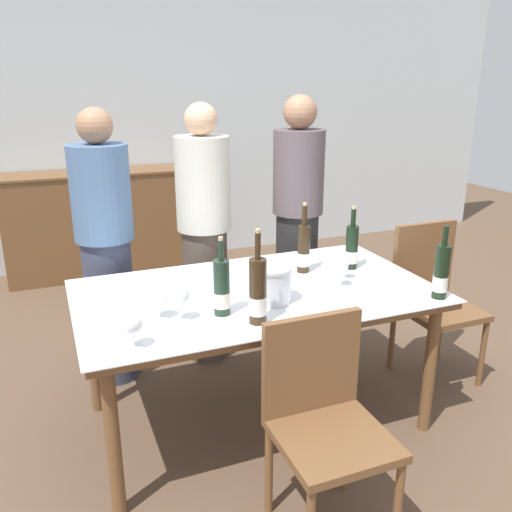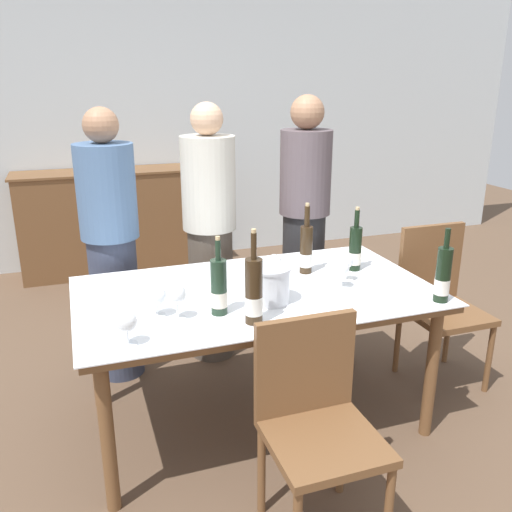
{
  "view_description": "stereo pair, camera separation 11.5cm",
  "coord_description": "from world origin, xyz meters",
  "px_view_note": "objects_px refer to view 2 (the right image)",
  "views": [
    {
      "loc": [
        -0.93,
        -2.32,
        1.75
      ],
      "look_at": [
        0.0,
        0.0,
        0.92
      ],
      "focal_mm": 38.0,
      "sensor_mm": 36.0,
      "label": 1
    },
    {
      "loc": [
        -0.82,
        -2.36,
        1.75
      ],
      "look_at": [
        0.0,
        0.0,
        0.92
      ],
      "focal_mm": 38.0,
      "sensor_mm": 36.0,
      "label": 2
    }
  ],
  "objects_px": {
    "wine_bottle_1": "(306,250)",
    "wine_bottle_2": "(355,249)",
    "dining_table": "(256,303)",
    "wine_bottle_3": "(254,293)",
    "person_guest_left": "(210,236)",
    "chair_right_end": "(438,295)",
    "person_guest_right": "(304,224)",
    "wine_glass_0": "(342,269)",
    "wine_glass_4": "(127,323)",
    "wine_glass_5": "(274,262)",
    "ice_bucket": "(270,283)",
    "wine_glass_3": "(177,295)",
    "chair_near_front": "(315,414)",
    "person_host": "(112,249)",
    "sideboard_cabinet": "(110,222)",
    "wine_bottle_0": "(219,288)",
    "wine_glass_2": "(347,263)",
    "wine_glass_1": "(156,296)",
    "wine_bottle_4": "(443,276)"
  },
  "relations": [
    {
      "from": "wine_bottle_4",
      "to": "wine_glass_0",
      "type": "relative_size",
      "value": 2.53
    },
    {
      "from": "wine_bottle_1",
      "to": "wine_glass_2",
      "type": "xyz_separation_m",
      "value": [
        0.15,
        -0.18,
        -0.03
      ]
    },
    {
      "from": "dining_table",
      "to": "wine_bottle_3",
      "type": "relative_size",
      "value": 4.19
    },
    {
      "from": "wine_bottle_4",
      "to": "person_host",
      "type": "distance_m",
      "value": 1.83
    },
    {
      "from": "wine_bottle_3",
      "to": "person_host",
      "type": "bearing_deg",
      "value": 114.77
    },
    {
      "from": "wine_bottle_1",
      "to": "wine_bottle_2",
      "type": "distance_m",
      "value": 0.28
    },
    {
      "from": "dining_table",
      "to": "wine_glass_5",
      "type": "xyz_separation_m",
      "value": [
        0.14,
        0.11,
        0.16
      ]
    },
    {
      "from": "person_host",
      "to": "person_guest_right",
      "type": "relative_size",
      "value": 0.97
    },
    {
      "from": "wine_bottle_1",
      "to": "chair_near_front",
      "type": "xyz_separation_m",
      "value": [
        -0.35,
        -0.89,
        -0.37
      ]
    },
    {
      "from": "wine_glass_2",
      "to": "person_guest_left",
      "type": "xyz_separation_m",
      "value": [
        -0.52,
        0.82,
        -0.03
      ]
    },
    {
      "from": "wine_glass_4",
      "to": "wine_bottle_1",
      "type": "bearing_deg",
      "value": 28.14
    },
    {
      "from": "sideboard_cabinet",
      "to": "wine_bottle_4",
      "type": "relative_size",
      "value": 4.6
    },
    {
      "from": "dining_table",
      "to": "chair_right_end",
      "type": "relative_size",
      "value": 1.89
    },
    {
      "from": "wine_glass_5",
      "to": "person_guest_left",
      "type": "height_order",
      "value": "person_guest_left"
    },
    {
      "from": "wine_glass_2",
      "to": "ice_bucket",
      "type": "bearing_deg",
      "value": -164.75
    },
    {
      "from": "wine_glass_3",
      "to": "person_host",
      "type": "height_order",
      "value": "person_host"
    },
    {
      "from": "ice_bucket",
      "to": "wine_bottle_1",
      "type": "relative_size",
      "value": 0.52
    },
    {
      "from": "dining_table",
      "to": "wine_glass_5",
      "type": "relative_size",
      "value": 12.52
    },
    {
      "from": "wine_bottle_3",
      "to": "person_guest_left",
      "type": "bearing_deg",
      "value": 84.96
    },
    {
      "from": "wine_bottle_0",
      "to": "wine_glass_5",
      "type": "relative_size",
      "value": 2.57
    },
    {
      "from": "wine_glass_3",
      "to": "wine_glass_5",
      "type": "height_order",
      "value": "wine_glass_3"
    },
    {
      "from": "wine_bottle_2",
      "to": "wine_bottle_4",
      "type": "distance_m",
      "value": 0.55
    },
    {
      "from": "dining_table",
      "to": "wine_glass_1",
      "type": "height_order",
      "value": "wine_glass_1"
    },
    {
      "from": "wine_bottle_3",
      "to": "person_guest_right",
      "type": "height_order",
      "value": "person_guest_right"
    },
    {
      "from": "sideboard_cabinet",
      "to": "wine_bottle_2",
      "type": "relative_size",
      "value": 4.64
    },
    {
      "from": "wine_glass_3",
      "to": "wine_glass_2",
      "type": "bearing_deg",
      "value": 10.88
    },
    {
      "from": "wine_bottle_1",
      "to": "wine_bottle_2",
      "type": "relative_size",
      "value": 1.09
    },
    {
      "from": "wine_bottle_2",
      "to": "wine_glass_4",
      "type": "distance_m",
      "value": 1.37
    },
    {
      "from": "wine_bottle_2",
      "to": "wine_glass_5",
      "type": "xyz_separation_m",
      "value": [
        -0.47,
        -0.01,
        -0.02
      ]
    },
    {
      "from": "person_guest_left",
      "to": "person_guest_right",
      "type": "xyz_separation_m",
      "value": [
        0.64,
        0.0,
        0.02
      ]
    },
    {
      "from": "ice_bucket",
      "to": "chair_right_end",
      "type": "height_order",
      "value": "chair_right_end"
    },
    {
      "from": "wine_bottle_0",
      "to": "wine_glass_5",
      "type": "height_order",
      "value": "wine_bottle_0"
    },
    {
      "from": "wine_glass_5",
      "to": "wine_bottle_0",
      "type": "bearing_deg",
      "value": -140.65
    },
    {
      "from": "wine_glass_5",
      "to": "wine_glass_0",
      "type": "bearing_deg",
      "value": -37.75
    },
    {
      "from": "person_guest_left",
      "to": "wine_glass_3",
      "type": "bearing_deg",
      "value": -112.08
    },
    {
      "from": "ice_bucket",
      "to": "wine_bottle_2",
      "type": "height_order",
      "value": "wine_bottle_2"
    },
    {
      "from": "wine_bottle_3",
      "to": "person_guest_left",
      "type": "xyz_separation_m",
      "value": [
        0.1,
        1.14,
        -0.07
      ]
    },
    {
      "from": "dining_table",
      "to": "wine_bottle_2",
      "type": "height_order",
      "value": "wine_bottle_2"
    },
    {
      "from": "dining_table",
      "to": "wine_glass_0",
      "type": "relative_size",
      "value": 12.45
    },
    {
      "from": "chair_near_front",
      "to": "person_host",
      "type": "xyz_separation_m",
      "value": [
        -0.62,
        1.47,
        0.3
      ]
    },
    {
      "from": "ice_bucket",
      "to": "wine_bottle_4",
      "type": "relative_size",
      "value": 0.56
    },
    {
      "from": "wine_bottle_3",
      "to": "person_guest_right",
      "type": "relative_size",
      "value": 0.25
    },
    {
      "from": "wine_glass_0",
      "to": "person_guest_left",
      "type": "xyz_separation_m",
      "value": [
        -0.45,
        0.9,
        -0.03
      ]
    },
    {
      "from": "wine_glass_5",
      "to": "person_guest_right",
      "type": "distance_m",
      "value": 0.83
    },
    {
      "from": "dining_table",
      "to": "chair_right_end",
      "type": "bearing_deg",
      "value": 4.32
    },
    {
      "from": "wine_glass_4",
      "to": "person_guest_left",
      "type": "xyz_separation_m",
      "value": [
        0.64,
        1.17,
        -0.03
      ]
    },
    {
      "from": "chair_near_front",
      "to": "wine_glass_3",
      "type": "bearing_deg",
      "value": 128.58
    },
    {
      "from": "wine_glass_3",
      "to": "wine_glass_4",
      "type": "height_order",
      "value": "wine_glass_3"
    },
    {
      "from": "wine_glass_4",
      "to": "wine_bottle_2",
      "type": "bearing_deg",
      "value": 21.08
    },
    {
      "from": "person_guest_left",
      "to": "chair_right_end",
      "type": "bearing_deg",
      "value": -30.3
    }
  ]
}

